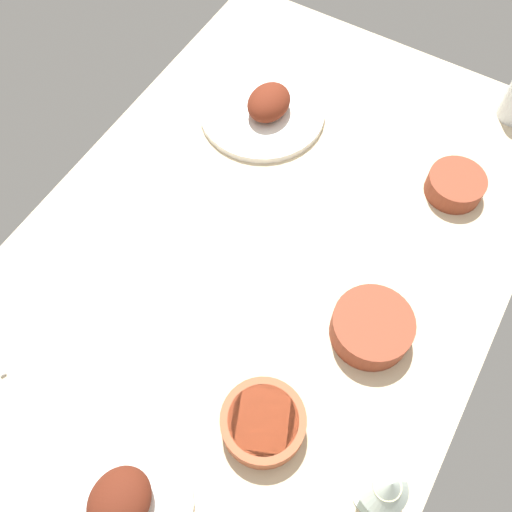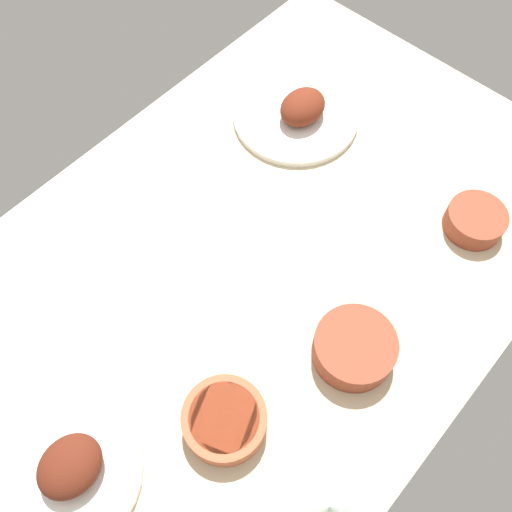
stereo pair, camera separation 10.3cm
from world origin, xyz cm
name	(u,v)px [view 2 (the right image)]	position (x,y,z in cm)	size (l,w,h in cm)	color
dining_table	(256,266)	(0.00, 0.00, 2.00)	(140.00, 90.00, 4.00)	#C6B28E
plate_near_viewer	(298,113)	(-33.04, -17.41, 5.98)	(28.04, 28.04, 7.53)	white
plate_center_main	(58,468)	(49.46, 2.39, 5.83)	(29.13, 29.13, 7.19)	white
bowl_onions	(354,348)	(2.36, 25.16, 7.08)	(14.44, 14.44, 5.67)	brown
bowl_sauce	(225,420)	(26.31, 16.92, 6.67)	(14.03, 14.03, 4.87)	#A35133
bowl_pasta	(475,220)	(-34.80, 26.70, 6.51)	(11.67, 11.67, 4.56)	brown
wine_glass	(326,509)	(26.50, 37.36, 13.93)	(7.60, 7.60, 14.00)	silver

